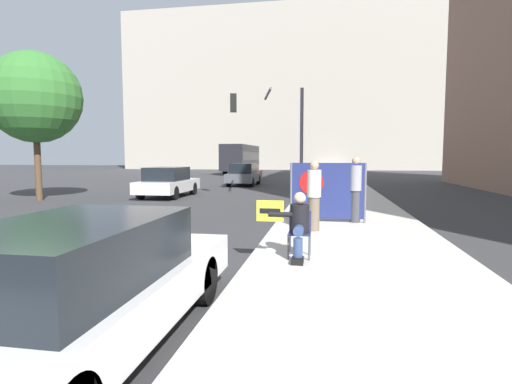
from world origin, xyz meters
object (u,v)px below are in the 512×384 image
car_on_road_nearest (168,182)px  parked_car_curbside (81,287)px  seated_protester (298,223)px  car_on_road_midblock (244,175)px  traffic_light_pole (274,122)px  street_tree_near_curb (35,98)px  jogger_on_sidewalk (314,195)px  pedestrian_behind (356,189)px  city_bus_on_road (241,157)px  protest_banner (327,191)px  car_on_road_distant (248,172)px

car_on_road_nearest → parked_car_curbside: bearing=-70.7°
seated_protester → car_on_road_midblock: car_on_road_midblock is taller
traffic_light_pole → street_tree_near_curb: (-10.28, -2.85, 0.97)m
jogger_on_sidewalk → pedestrian_behind: (1.10, 1.47, 0.05)m
parked_car_curbside → city_bus_on_road: city_bus_on_road is taller
jogger_on_sidewalk → protest_banner: size_ratio=0.82×
jogger_on_sidewalk → car_on_road_nearest: (-7.32, 8.57, -0.30)m
jogger_on_sidewalk → car_on_road_nearest: bearing=-30.7°
pedestrian_behind → city_bus_on_road: (-10.52, 34.05, 0.80)m
jogger_on_sidewalk → protest_banner: 1.43m
car_on_road_nearest → city_bus_on_road: (-2.10, 26.94, 1.15)m
parked_car_curbside → traffic_light_pole: bearing=90.2°
parked_car_curbside → jogger_on_sidewalk: bearing=71.8°
pedestrian_behind → car_on_road_nearest: size_ratio=0.43×
car_on_road_nearest → jogger_on_sidewalk: bearing=-49.5°
traffic_light_pole → parked_car_curbside: size_ratio=1.06×
parked_car_curbside → car_on_road_distant: size_ratio=1.15×
pedestrian_behind → car_on_road_distant: size_ratio=0.44×
parked_car_curbside → car_on_road_midblock: car_on_road_midblock is taller
protest_banner → parked_car_curbside: bearing=-107.3°
car_on_road_distant → seated_protester: bearing=-77.0°
pedestrian_behind → car_on_road_distant: bearing=47.6°
car_on_road_distant → street_tree_near_curb: (-6.19, -17.22, 3.87)m
pedestrian_behind → car_on_road_midblock: (-6.33, 15.39, -0.33)m
car_on_road_nearest → car_on_road_midblock: bearing=75.8°
seated_protester → traffic_light_pole: (-1.94, 11.69, 2.81)m
pedestrian_behind → car_on_road_midblock: 16.65m
traffic_light_pole → jogger_on_sidewalk: bearing=-76.5°
protest_banner → car_on_road_distant: 22.88m
car_on_road_midblock → jogger_on_sidewalk: bearing=-72.8°
jogger_on_sidewalk → parked_car_curbside: bearing=90.6°
protest_banner → car_on_road_midblock: bearing=109.7°
car_on_road_midblock → seated_protester: bearing=-75.6°
seated_protester → traffic_light_pole: size_ratio=0.24×
protest_banner → car_on_road_midblock: (-5.55, 15.47, -0.27)m
seated_protester → traffic_light_pole: 12.18m
pedestrian_behind → traffic_light_pole: traffic_light_pole is taller
seated_protester → pedestrian_behind: (1.30, 4.22, 0.30)m
pedestrian_behind → car_on_road_nearest: 11.02m
city_bus_on_road → street_tree_near_curb: (-3.01, -29.43, 2.68)m
pedestrian_behind → traffic_light_pole: (-3.24, 7.46, 2.51)m
seated_protester → car_on_road_midblock: 20.25m
traffic_light_pole → parked_car_curbside: bearing=-89.8°
protest_banner → parked_car_curbside: size_ratio=0.44×
jogger_on_sidewalk → street_tree_near_curb: street_tree_near_curb is taller
car_on_road_midblock → pedestrian_behind: bearing=-67.6°
pedestrian_behind → protest_banner: 0.79m
traffic_light_pole → protest_banner: bearing=-71.9°
pedestrian_behind → car_on_road_nearest: pedestrian_behind is taller
traffic_light_pole → car_on_road_distant: traffic_light_pole is taller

